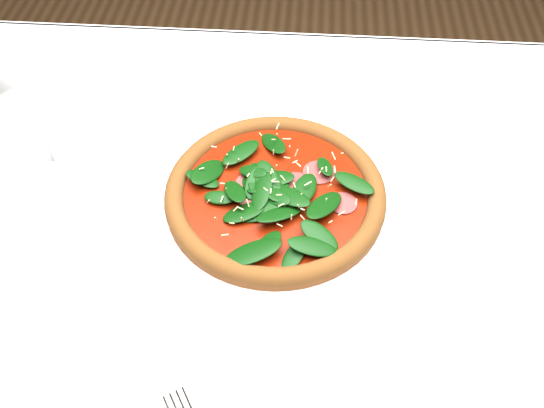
{
  "coord_description": "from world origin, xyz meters",
  "views": [
    {
      "loc": [
        -0.02,
        -0.51,
        1.35
      ],
      "look_at": [
        -0.06,
        -0.01,
        0.77
      ],
      "focal_mm": 40.0,
      "sensor_mm": 36.0,
      "label": 1
    }
  ],
  "objects": [
    {
      "name": "dining_table",
      "position": [
        0.0,
        0.0,
        0.65
      ],
      "size": [
        1.21,
        0.81,
        0.75
      ],
      "color": "white",
      "rests_on": "ground"
    },
    {
      "name": "plate",
      "position": [
        -0.05,
        0.01,
        0.76
      ],
      "size": [
        0.33,
        0.33,
        0.01
      ],
      "color": "white",
      "rests_on": "dining_table"
    },
    {
      "name": "pizza",
      "position": [
        -0.05,
        0.01,
        0.78
      ],
      "size": [
        0.3,
        0.3,
        0.04
      ],
      "rotation": [
        0.0,
        0.0,
        0.05
      ],
      "color": "brown",
      "rests_on": "plate"
    },
    {
      "name": "wine_glass",
      "position": [
        -0.36,
        0.07,
        0.89
      ],
      "size": [
        0.08,
        0.08,
        0.2
      ],
      "color": "silver",
      "rests_on": "dining_table"
    }
  ]
}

